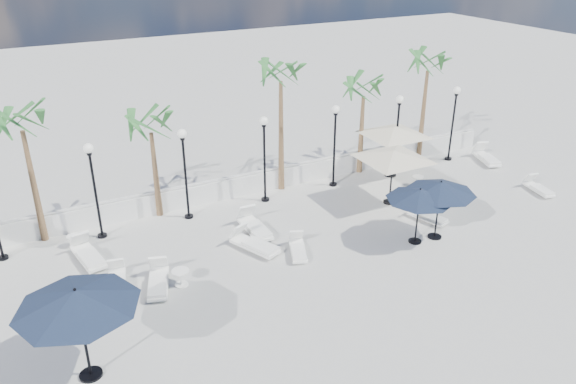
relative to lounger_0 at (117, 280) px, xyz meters
name	(u,v)px	position (x,y,z in m)	size (l,w,h in m)	color
ground	(345,273)	(7.20, -2.85, -0.22)	(100.00, 100.00, 0.00)	#A9A9A4
balustrade	(256,182)	(7.20, 4.65, 0.25)	(26.00, 0.30, 1.01)	silver
lamppost_1	(93,178)	(0.20, 3.65, 2.27)	(0.36, 0.36, 3.84)	black
lamppost_2	(184,162)	(3.70, 3.65, 2.27)	(0.36, 0.36, 3.84)	black
lamppost_3	(264,147)	(7.20, 3.65, 2.27)	(0.36, 0.36, 3.84)	black
lamppost_4	(335,135)	(10.70, 3.65, 2.27)	(0.36, 0.36, 3.84)	black
lamppost_5	(398,123)	(14.20, 3.65, 2.27)	(0.36, 0.36, 3.84)	black
lamppost_6	(454,113)	(17.70, 3.65, 2.27)	(0.36, 0.36, 3.84)	black
palm_0	(22,127)	(-1.80, 4.45, 4.31)	(2.60, 2.60, 5.50)	brown
palm_1	(151,129)	(2.70, 4.45, 3.54)	(2.60, 2.60, 4.70)	brown
palm_2	(281,78)	(8.40, 4.45, 4.90)	(2.60, 2.60, 6.10)	brown
palm_3	(364,93)	(12.70, 4.45, 3.73)	(2.60, 2.60, 4.90)	brown
palm_4	(428,68)	(16.40, 4.45, 4.51)	(2.60, 2.60, 5.70)	brown
lounger_0	(117,280)	(0.00, 0.00, 0.00)	(0.89, 1.82, 0.65)	white
lounger_1	(158,281)	(1.20, -0.70, 0.03)	(1.20, 2.05, 0.73)	white
lounger_2	(88,255)	(-0.58, 2.07, 0.04)	(1.00, 2.15, 0.77)	white
lounger_3	(298,249)	(6.33, -0.97, -0.01)	(1.11, 1.73, 0.62)	white
lounger_4	(254,244)	(5.04, 0.03, 0.04)	(1.41, 2.15, 0.77)	white
lounger_5	(254,226)	(5.59, 1.24, 0.05)	(0.71, 2.13, 0.79)	white
lounger_6	(427,216)	(12.27, -1.12, -0.01)	(1.03, 1.78, 0.64)	white
lounger_7	(539,188)	(18.57, -1.29, -0.01)	(0.88, 1.75, 0.63)	white
lounger_8	(486,157)	(19.20, 2.52, 0.04)	(1.31, 2.17, 0.78)	white
side_table_0	(181,276)	(1.91, -0.93, 0.12)	(0.59, 0.59, 0.57)	white
side_table_1	(74,240)	(-0.88, 3.35, 0.06)	(0.48, 0.48, 0.47)	white
side_table_2	(418,180)	(14.10, 1.74, 0.09)	(0.52, 0.52, 0.51)	white
parasol_navy_left	(76,299)	(-1.54, -3.89, 2.26)	(3.18, 3.18, 2.81)	black
parasol_navy_mid	(441,188)	(11.62, -2.33, 1.89)	(2.68, 2.68, 2.40)	black
parasol_navy_right	(420,195)	(10.71, -2.27, 1.77)	(2.52, 2.52, 2.26)	black
parasol_cream_sq_a	(394,151)	(11.91, 0.94, 2.18)	(5.29, 5.29, 2.60)	black
parasol_cream_sq_b	(394,128)	(13.77, 3.35, 2.22)	(5.27, 5.27, 2.64)	black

